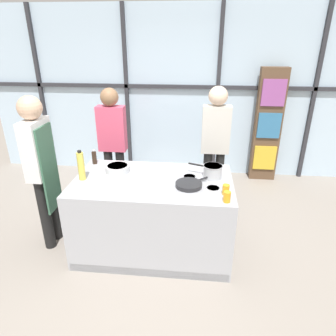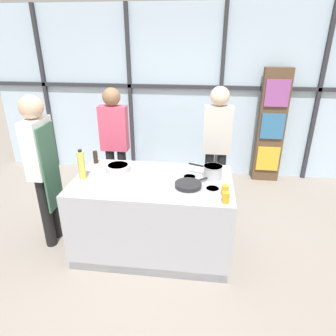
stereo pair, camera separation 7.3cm
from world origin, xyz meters
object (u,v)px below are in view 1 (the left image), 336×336
object	(u,v)px
spectator_center_left	(215,141)
frying_pan	(189,184)
saucepan	(212,171)
juice_glass_near	(227,197)
spectator_far_left	(113,140)
pepper_grinder	(94,157)
mixing_bowl	(118,168)
white_plate	(114,192)
oil_bottle	(81,166)
chef	(41,164)
juice_glass_far	(226,190)

from	to	relation	value
spectator_center_left	frying_pan	size ratio (longest dim) A/B	4.27
spectator_center_left	saucepan	bearing A→B (deg)	85.84
juice_glass_near	spectator_far_left	bearing A→B (deg)	137.06
pepper_grinder	juice_glass_near	bearing A→B (deg)	-26.72
spectator_center_left	mixing_bowl	size ratio (longest dim) A/B	6.27
pepper_grinder	spectator_center_left	bearing A→B (deg)	21.87
mixing_bowl	juice_glass_near	distance (m)	1.32
white_plate	pepper_grinder	size ratio (longest dim) A/B	1.28
spectator_center_left	oil_bottle	world-z (taller)	spectator_center_left
frying_pan	saucepan	distance (m)	0.35
spectator_far_left	mixing_bowl	world-z (taller)	spectator_far_left
frying_pan	pepper_grinder	bearing A→B (deg)	157.13
chef	spectator_far_left	world-z (taller)	chef
white_plate	chef	bearing A→B (deg)	161.22
saucepan	mixing_bowl	world-z (taller)	saucepan
chef	juice_glass_near	world-z (taller)	chef
saucepan	white_plate	distance (m)	1.08
frying_pan	pepper_grinder	size ratio (longest dim) A/B	2.24
mixing_bowl	juice_glass_far	distance (m)	1.26
oil_bottle	juice_glass_far	size ratio (longest dim) A/B	3.17
spectator_center_left	oil_bottle	xyz separation A→B (m)	(-1.46, -1.02, 0.01)
chef	spectator_far_left	xyz separation A→B (m)	(0.53, 0.99, -0.04)
chef	spectator_center_left	distance (m)	2.17
chef	white_plate	xyz separation A→B (m)	(0.89, -0.30, -0.14)
white_plate	juice_glass_near	xyz separation A→B (m)	(1.10, -0.07, 0.05)
chef	juice_glass_far	size ratio (longest dim) A/B	16.96
chef	juice_glass_far	world-z (taller)	chef
spectator_far_left	saucepan	xyz separation A→B (m)	(1.34, -0.83, -0.03)
frying_pan	chef	bearing A→B (deg)	176.68
chef	juice_glass_far	bearing A→B (deg)	83.39
juice_glass_far	mixing_bowl	bearing A→B (deg)	160.09
chef	saucepan	size ratio (longest dim) A/B	4.73
juice_glass_far	saucepan	bearing A→B (deg)	107.09
spectator_center_left	chef	bearing A→B (deg)	27.06
spectator_center_left	frying_pan	world-z (taller)	spectator_center_left
chef	juice_glass_near	distance (m)	2.02
saucepan	oil_bottle	bearing A→B (deg)	-172.21
oil_bottle	juice_glass_far	world-z (taller)	oil_bottle
frying_pan	juice_glass_near	size ratio (longest dim) A/B	3.92
spectator_far_left	pepper_grinder	size ratio (longest dim) A/B	9.32
mixing_bowl	white_plate	bearing A→B (deg)	-79.99
white_plate	mixing_bowl	distance (m)	0.51
chef	juice_glass_far	distance (m)	2.00
frying_pan	white_plate	distance (m)	0.77
juice_glass_far	pepper_grinder	bearing A→B (deg)	157.64
oil_bottle	pepper_grinder	world-z (taller)	oil_bottle
white_plate	juice_glass_near	distance (m)	1.10
frying_pan	oil_bottle	world-z (taller)	oil_bottle
pepper_grinder	frying_pan	bearing A→B (deg)	-22.87
juice_glass_near	oil_bottle	bearing A→B (deg)	167.68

